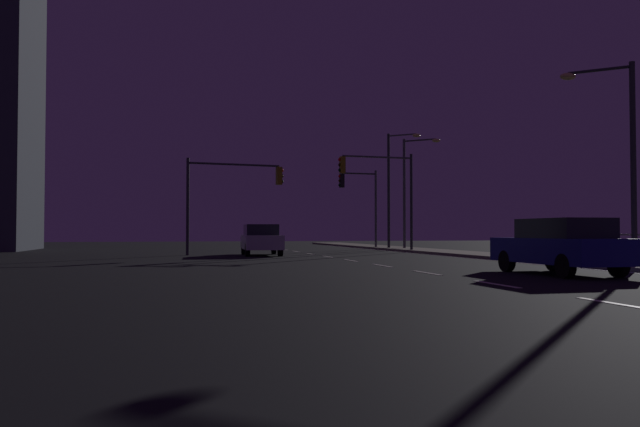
# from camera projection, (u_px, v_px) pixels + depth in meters

# --- Properties ---
(ground_plane) EXTENTS (112.00, 112.00, 0.00)m
(ground_plane) POSITION_uv_depth(u_px,v_px,m) (378.00, 265.00, 22.53)
(ground_plane) COLOR black
(ground_plane) RESTS_ON ground
(sidewalk_right) EXTENTS (2.70, 77.00, 0.14)m
(sidewalk_right) POSITION_uv_depth(u_px,v_px,m) (561.00, 261.00, 24.22)
(sidewalk_right) COLOR gray
(sidewalk_right) RESTS_ON ground
(lane_markings_center) EXTENTS (0.14, 50.00, 0.01)m
(lane_markings_center) POSITION_uv_depth(u_px,v_px,m) (351.00, 261.00, 25.94)
(lane_markings_center) COLOR silver
(lane_markings_center) RESTS_ON ground
(lane_edge_line) EXTENTS (0.14, 53.00, 0.01)m
(lane_edge_line) POSITION_uv_depth(u_px,v_px,m) (464.00, 258.00, 28.73)
(lane_edge_line) COLOR silver
(lane_edge_line) RESTS_ON ground
(car) EXTENTS (1.90, 4.43, 1.57)m
(car) POSITION_uv_depth(u_px,v_px,m) (560.00, 245.00, 17.61)
(car) COLOR navy
(car) RESTS_ON ground
(car_oncoming) EXTENTS (1.99, 4.47, 1.57)m
(car_oncoming) POSITION_uv_depth(u_px,v_px,m) (261.00, 239.00, 31.95)
(car_oncoming) COLOR silver
(car_oncoming) RESTS_ON ground
(traffic_light_mid_right) EXTENTS (2.83, 0.42, 5.34)m
(traffic_light_mid_right) POSITION_uv_depth(u_px,v_px,m) (360.00, 194.00, 43.44)
(traffic_light_mid_right) COLOR #4C4C51
(traffic_light_mid_right) RESTS_ON sidewalk_right
(traffic_light_far_right) EXTENTS (5.14, 0.86, 4.97)m
(traffic_light_far_right) POSITION_uv_depth(u_px,v_px,m) (233.00, 186.00, 32.75)
(traffic_light_far_right) COLOR #38383D
(traffic_light_far_right) RESTS_ON ground
(traffic_light_near_right) EXTENTS (4.61, 0.50, 5.65)m
(traffic_light_near_right) POSITION_uv_depth(u_px,v_px,m) (381.00, 181.00, 36.45)
(traffic_light_near_right) COLOR #2D3033
(traffic_light_near_right) RESTS_ON sidewalk_right
(street_lamp_across_street) EXTENTS (1.99, 1.74, 7.15)m
(street_lamp_across_street) POSITION_uv_depth(u_px,v_px,m) (410.00, 181.00, 40.94)
(street_lamp_across_street) COLOR #4C4C51
(street_lamp_across_street) RESTS_ON sidewalk_right
(street_lamp_mid_block) EXTENTS (1.86, 1.53, 7.58)m
(street_lamp_mid_block) POSITION_uv_depth(u_px,v_px,m) (394.00, 179.00, 41.49)
(street_lamp_mid_block) COLOR #2D3033
(street_lamp_mid_block) RESTS_ON sidewalk_right
(street_lamp_median) EXTENTS (1.82, 1.54, 6.50)m
(street_lamp_median) POSITION_uv_depth(u_px,v_px,m) (619.00, 141.00, 20.17)
(street_lamp_median) COLOR #2D3033
(street_lamp_median) RESTS_ON sidewalk_right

